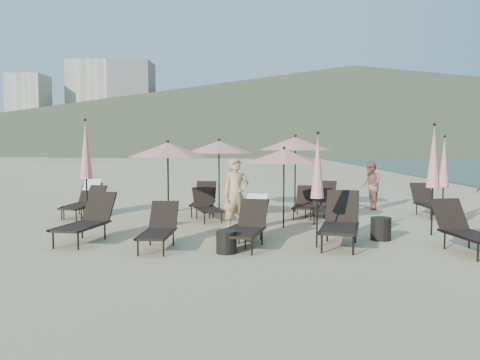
{
  "coord_description": "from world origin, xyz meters",
  "views": [
    {
      "loc": [
        -0.75,
        -9.33,
        2.0
      ],
      "look_at": [
        -1.28,
        3.5,
        1.1
      ],
      "focal_mm": 35.0,
      "sensor_mm": 36.0,
      "label": 1
    }
  ],
  "objects_px": {
    "lounger_0": "(87,220)",
    "side_table_0": "(226,242)",
    "lounger_5": "(465,229)",
    "lounger_6": "(85,203)",
    "lounger_9": "(323,206)",
    "umbrella_closed_2": "(86,151)",
    "umbrella_closed_3": "(434,158)",
    "umbrella_open_0": "(168,150)",
    "lounger_3": "(248,219)",
    "lounger_10": "(305,203)",
    "umbrella_closed_1": "(444,163)",
    "umbrella_open_2": "(219,147)",
    "lounger_8": "(207,205)",
    "lounger_13": "(85,199)",
    "lounger_7": "(204,199)",
    "umbrella_open_1": "(284,156)",
    "lounger_12": "(321,200)",
    "beachgoer_a": "(236,195)",
    "lounger_2": "(248,226)",
    "lounger_11": "(429,201)",
    "side_table_1": "(381,229)",
    "umbrella_open_3": "(295,144)",
    "beachgoer_b": "(371,186)",
    "umbrella_closed_0": "(318,167)",
    "lounger_4": "(341,221)",
    "lounger_1": "(159,228)"
  },
  "relations": [
    {
      "from": "lounger_0",
      "to": "side_table_0",
      "type": "bearing_deg",
      "value": -8.84
    },
    {
      "from": "lounger_5",
      "to": "lounger_6",
      "type": "height_order",
      "value": "lounger_5"
    },
    {
      "from": "lounger_9",
      "to": "umbrella_closed_2",
      "type": "bearing_deg",
      "value": -167.02
    },
    {
      "from": "lounger_9",
      "to": "umbrella_closed_3",
      "type": "height_order",
      "value": "umbrella_closed_3"
    },
    {
      "from": "umbrella_open_0",
      "to": "side_table_0",
      "type": "xyz_separation_m",
      "value": [
        1.69,
        -2.98,
        -1.72
      ]
    },
    {
      "from": "lounger_3",
      "to": "lounger_10",
      "type": "relative_size",
      "value": 1.04
    },
    {
      "from": "umbrella_closed_1",
      "to": "umbrella_open_2",
      "type": "bearing_deg",
      "value": 158.77
    },
    {
      "from": "lounger_8",
      "to": "lounger_13",
      "type": "relative_size",
      "value": 0.95
    },
    {
      "from": "lounger_7",
      "to": "umbrella_open_1",
      "type": "xyz_separation_m",
      "value": [
        2.26,
        -2.31,
        1.34
      ]
    },
    {
      "from": "lounger_12",
      "to": "beachgoer_a",
      "type": "distance_m",
      "value": 3.8
    },
    {
      "from": "umbrella_closed_2",
      "to": "side_table_0",
      "type": "relative_size",
      "value": 6.48
    },
    {
      "from": "lounger_9",
      "to": "beachgoer_a",
      "type": "bearing_deg",
      "value": -135.3
    },
    {
      "from": "lounger_0",
      "to": "lounger_2",
      "type": "bearing_deg",
      "value": 2.59
    },
    {
      "from": "lounger_10",
      "to": "umbrella_open_2",
      "type": "xyz_separation_m",
      "value": [
        -2.55,
        0.86,
        1.61
      ]
    },
    {
      "from": "lounger_9",
      "to": "umbrella_open_0",
      "type": "bearing_deg",
      "value": -159.2
    },
    {
      "from": "umbrella_open_0",
      "to": "umbrella_open_2",
      "type": "distance_m",
      "value": 2.87
    },
    {
      "from": "lounger_3",
      "to": "umbrella_closed_1",
      "type": "relative_size",
      "value": 0.71
    },
    {
      "from": "lounger_9",
      "to": "lounger_11",
      "type": "distance_m",
      "value": 3.34
    },
    {
      "from": "side_table_0",
      "to": "side_table_1",
      "type": "distance_m",
      "value": 3.53
    },
    {
      "from": "lounger_5",
      "to": "umbrella_closed_2",
      "type": "distance_m",
      "value": 9.09
    },
    {
      "from": "lounger_13",
      "to": "umbrella_open_3",
      "type": "xyz_separation_m",
      "value": [
        6.24,
        0.9,
        1.62
      ]
    },
    {
      "from": "lounger_11",
      "to": "lounger_5",
      "type": "bearing_deg",
      "value": -105.15
    },
    {
      "from": "lounger_13",
      "to": "beachgoer_b",
      "type": "distance_m",
      "value": 8.87
    },
    {
      "from": "lounger_3",
      "to": "lounger_8",
      "type": "distance_m",
      "value": 3.06
    },
    {
      "from": "lounger_10",
      "to": "umbrella_closed_2",
      "type": "distance_m",
      "value": 6.2
    },
    {
      "from": "lounger_3",
      "to": "lounger_13",
      "type": "height_order",
      "value": "lounger_13"
    },
    {
      "from": "beachgoer_a",
      "to": "lounger_6",
      "type": "bearing_deg",
      "value": 130.94
    },
    {
      "from": "lounger_9",
      "to": "umbrella_closed_3",
      "type": "bearing_deg",
      "value": -36.38
    },
    {
      "from": "beachgoer_a",
      "to": "umbrella_closed_0",
      "type": "bearing_deg",
      "value": -66.98
    },
    {
      "from": "lounger_10",
      "to": "beachgoer_b",
      "type": "distance_m",
      "value": 2.81
    },
    {
      "from": "umbrella_open_1",
      "to": "umbrella_closed_2",
      "type": "height_order",
      "value": "umbrella_closed_2"
    },
    {
      "from": "lounger_3",
      "to": "lounger_4",
      "type": "distance_m",
      "value": 1.93
    },
    {
      "from": "lounger_2",
      "to": "lounger_7",
      "type": "xyz_separation_m",
      "value": [
        -1.43,
        4.56,
        0.02
      ]
    },
    {
      "from": "lounger_1",
      "to": "lounger_7",
      "type": "bearing_deg",
      "value": 86.35
    },
    {
      "from": "umbrella_open_1",
      "to": "beachgoer_b",
      "type": "height_order",
      "value": "umbrella_open_1"
    },
    {
      "from": "umbrella_closed_1",
      "to": "beachgoer_b",
      "type": "relative_size",
      "value": 1.49
    },
    {
      "from": "lounger_11",
      "to": "umbrella_open_3",
      "type": "height_order",
      "value": "umbrella_open_3"
    },
    {
      "from": "lounger_1",
      "to": "lounger_3",
      "type": "xyz_separation_m",
      "value": [
        1.76,
        0.83,
        0.05
      ]
    },
    {
      "from": "lounger_9",
      "to": "beachgoer_a",
      "type": "distance_m",
      "value": 2.94
    },
    {
      "from": "lounger_13",
      "to": "side_table_1",
      "type": "distance_m",
      "value": 8.47
    },
    {
      "from": "lounger_6",
      "to": "side_table_1",
      "type": "distance_m",
      "value": 8.17
    },
    {
      "from": "umbrella_open_3",
      "to": "umbrella_closed_1",
      "type": "bearing_deg",
      "value": -33.25
    },
    {
      "from": "lounger_4",
      "to": "lounger_7",
      "type": "height_order",
      "value": "lounger_4"
    },
    {
      "from": "lounger_4",
      "to": "umbrella_open_3",
      "type": "bearing_deg",
      "value": 109.93
    },
    {
      "from": "lounger_0",
      "to": "lounger_2",
      "type": "distance_m",
      "value": 3.46
    },
    {
      "from": "lounger_11",
      "to": "lounger_0",
      "type": "bearing_deg",
      "value": -158.31
    },
    {
      "from": "lounger_9",
      "to": "beachgoer_b",
      "type": "relative_size",
      "value": 0.98
    },
    {
      "from": "side_table_0",
      "to": "beachgoer_a",
      "type": "height_order",
      "value": "beachgoer_a"
    },
    {
      "from": "lounger_9",
      "to": "side_table_1",
      "type": "relative_size",
      "value": 3.1
    },
    {
      "from": "umbrella_closed_1",
      "to": "lounger_3",
      "type": "bearing_deg",
      "value": -156.65
    }
  ]
}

